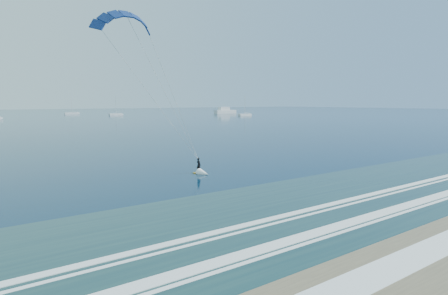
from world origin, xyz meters
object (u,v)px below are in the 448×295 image
kitesurfer_rig (166,95)px  sailboat_4 (116,114)px  sailboat_3 (72,113)px  sailboat_5 (245,115)px  motor_yacht (225,111)px

kitesurfer_rig → sailboat_4: (73.33, 195.16, -8.47)m
kitesurfer_rig → sailboat_4: size_ratio=1.58×
sailboat_3 → sailboat_5: sailboat_3 is taller
motor_yacht → sailboat_4: sailboat_4 is taller
sailboat_3 → sailboat_5: size_ratio=1.05×
motor_yacht → sailboat_3: size_ratio=1.35×
kitesurfer_rig → sailboat_3: size_ratio=1.45×
sailboat_4 → motor_yacht: bearing=-8.4°
sailboat_5 → motor_yacht: bearing=68.2°
motor_yacht → sailboat_5: bearing=-111.8°
kitesurfer_rig → sailboat_5: size_ratio=1.52×
sailboat_5 → sailboat_3: bearing=129.3°
kitesurfer_rig → sailboat_5: bearing=47.4°
sailboat_3 → motor_yacht: bearing=-28.4°
kitesurfer_rig → sailboat_4: bearing=69.4°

